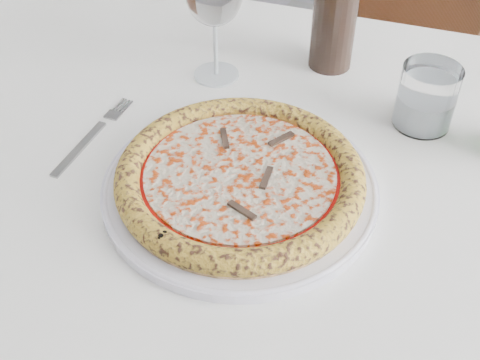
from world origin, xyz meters
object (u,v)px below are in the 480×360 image
(dining_table, at_px, (267,193))
(chair_far, at_px, (387,27))
(tumbler, at_px, (426,101))
(pizza, at_px, (240,176))
(plate, at_px, (240,186))

(dining_table, xyz_separation_m, chair_far, (-0.00, 0.83, -0.13))
(chair_far, bearing_deg, dining_table, -89.97)
(tumbler, bearing_deg, dining_table, -142.21)
(tumbler, bearing_deg, pizza, -127.02)
(dining_table, relative_size, tumbler, 15.96)
(dining_table, relative_size, pizza, 4.70)
(chair_far, distance_m, tumbler, 0.76)
(chair_far, relative_size, pizza, 2.94)
(chair_far, height_order, tumbler, chair_far)
(dining_table, xyz_separation_m, plate, (-0.00, -0.10, 0.10))
(dining_table, relative_size, chair_far, 1.60)
(chair_far, bearing_deg, tumbler, -75.10)
(dining_table, bearing_deg, tumbler, 37.79)
(plate, bearing_deg, tumbler, 52.98)
(plate, relative_size, tumbler, 3.79)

